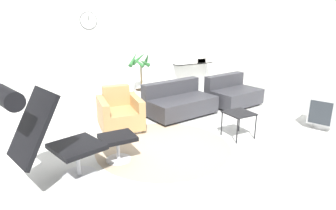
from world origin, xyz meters
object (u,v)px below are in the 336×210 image
Objects in this scene: couch_low at (179,103)px; crt_television at (324,111)px; armchair_red at (120,114)px; couch_second at (232,94)px; shelf_unit at (197,60)px; potted_plant at (141,80)px; ottoman at (118,142)px; lounge_chair at (42,128)px; side_table at (239,115)px.

couch_low reaches higher than crt_television.
armchair_red is 0.73× the size of couch_second.
armchair_red reaches higher than crt_television.
couch_low is 0.72× the size of shelf_unit.
shelf_unit is (-0.21, 3.85, 0.44)m from crt_television.
couch_second is 1.04× the size of potted_plant.
lounge_chair is at bearing -164.49° from ottoman.
ottoman is at bearing -119.57° from potted_plant.
lounge_chair is 4.55m from couch_second.
crt_television is (1.95, -1.92, 0.07)m from couch_low.
side_table reaches higher than ottoman.
couch_second is 2.00m from crt_television.
ottoman is 1.09× the size of side_table.
lounge_chair is at bearing -178.09° from side_table.
potted_plant is at bearing 11.32° from crt_television.
couch_low is (2.78, 1.62, -0.52)m from lounge_chair.
shelf_unit reaches higher than armchair_red.
shelf_unit is at bearing 42.83° from ottoman.
couch_low is (1.35, 0.16, -0.03)m from armchair_red.
ottoman is 3.51m from couch_second.
lounge_chair is 1.13m from ottoman.
ottoman is 3.80m from crt_television.
armchair_red is 2.79m from couch_second.
side_table is 3.76m from shelf_unit.
potted_plant is (2.57, 3.08, -0.30)m from lounge_chair.
shelf_unit is (3.08, 2.10, 0.48)m from armchair_red.
couch_low and couch_second have the same top height.
armchair_red is at bearing -4.50° from couch_second.
couch_second reaches higher than side_table.
armchair_red is (0.46, 1.19, -0.01)m from ottoman.
lounge_chair is 4.76m from crt_television.
side_table is (3.06, 0.10, -0.38)m from lounge_chair.
crt_television is (3.75, -0.57, 0.04)m from ottoman.
potted_plant reaches higher than couch_second.
crt_television reaches higher than side_table.
armchair_red is 3.74m from crt_television.
couch_second is 1.98× the size of crt_television.
potted_plant reaches higher than crt_television.
armchair_red is 2.04× the size of side_table.
armchair_red is 3.76m from shelf_unit.
ottoman is 3.23m from potted_plant.
lounge_chair is 2.11× the size of crt_television.
couch_second is at bearing 172.45° from couch_low.
ottoman is 0.23× the size of shelf_unit.
couch_low is 1.55m from side_table.
couch_low is at bearing 100.54° from side_table.
couch_low is at bearing 104.70° from lounge_chair.
shelf_unit is (1.45, 3.45, 0.37)m from side_table.
potted_plant is at bearing -117.47° from armchair_red.
shelf_unit is (1.74, 1.93, 0.51)m from couch_low.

